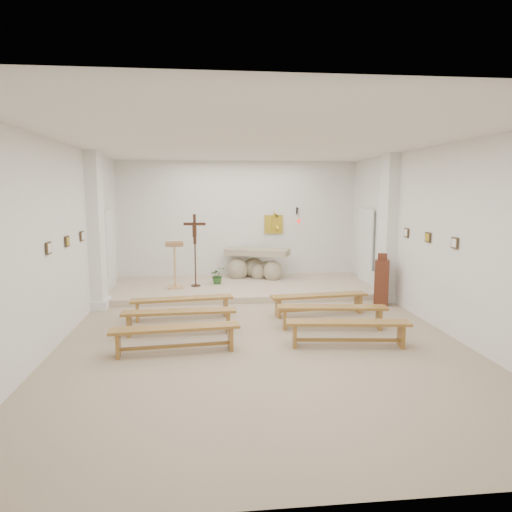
{
  "coord_description": "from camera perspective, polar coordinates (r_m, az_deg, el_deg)",
  "views": [
    {
      "loc": [
        -0.9,
        -8.44,
        2.64
      ],
      "look_at": [
        0.17,
        1.6,
        1.19
      ],
      "focal_mm": 32.0,
      "sensor_mm": 36.0,
      "label": 1
    }
  ],
  "objects": [
    {
      "name": "station_frame_left_front",
      "position": [
        8.11,
        -24.49,
        0.91
      ],
      "size": [
        0.03,
        0.2,
        0.2
      ],
      "primitive_type": "cube",
      "color": "#41301C",
      "rests_on": "wall_left"
    },
    {
      "name": "bench_right_front",
      "position": [
        9.9,
        7.87,
        -5.39
      ],
      "size": [
        2.12,
        0.56,
        0.44
      ],
      "rotation": [
        0.0,
        0.0,
        0.11
      ],
      "color": "olive",
      "rests_on": "ground"
    },
    {
      "name": "station_frame_left_rear",
      "position": [
        10.02,
        -20.92,
        2.35
      ],
      "size": [
        0.03,
        0.2,
        0.2
      ],
      "primitive_type": "cube",
      "color": "#41301C",
      "rests_on": "wall_left"
    },
    {
      "name": "lectern",
      "position": [
        11.87,
        -10.12,
        -1.01
      ],
      "size": [
        0.48,
        0.42,
        1.26
      ],
      "rotation": [
        0.0,
        0.0,
        0.08
      ],
      "color": "tan",
      "rests_on": "sanctuary_platform"
    },
    {
      "name": "ceiling",
      "position": [
        8.53,
        0.02,
        13.88
      ],
      "size": [
        7.0,
        10.0,
        0.02
      ],
      "primitive_type": "cube",
      "color": "silver",
      "rests_on": "wall_back"
    },
    {
      "name": "bench_right_second",
      "position": [
        8.94,
        9.45,
        -6.9
      ],
      "size": [
        2.12,
        0.58,
        0.44
      ],
      "rotation": [
        0.0,
        0.0,
        -0.12
      ],
      "color": "olive",
      "rests_on": "ground"
    },
    {
      "name": "wall_back",
      "position": [
        13.49,
        -2.23,
        4.38
      ],
      "size": [
        7.0,
        0.02,
        3.5
      ],
      "primitive_type": "cube",
      "color": "white",
      "rests_on": "ground"
    },
    {
      "name": "pilaster_right",
      "position": [
        11.31,
        16.16,
        3.33
      ],
      "size": [
        0.26,
        0.55,
        3.5
      ],
      "primitive_type": "cube",
      "color": "white",
      "rests_on": "ground"
    },
    {
      "name": "altar",
      "position": [
        13.1,
        0.07,
        -1.21
      ],
      "size": [
        1.92,
        1.29,
        0.92
      ],
      "rotation": [
        0.0,
        0.0,
        -0.36
      ],
      "color": "tan",
      "rests_on": "sanctuary_platform"
    },
    {
      "name": "sanctuary_platform",
      "position": [
        12.25,
        -1.72,
        -3.93
      ],
      "size": [
        6.98,
        3.0,
        0.15
      ],
      "primitive_type": "cube",
      "color": "#BBA790",
      "rests_on": "ground"
    },
    {
      "name": "ground",
      "position": [
        8.89,
        0.02,
        -9.12
      ],
      "size": [
        7.0,
        10.0,
        0.0
      ],
      "primitive_type": "cube",
      "color": "tan",
      "rests_on": "ground"
    },
    {
      "name": "donation_pedestal",
      "position": [
        11.0,
        15.41,
        -3.17
      ],
      "size": [
        0.42,
        0.42,
        1.22
      ],
      "rotation": [
        0.0,
        0.0,
        -0.37
      ],
      "color": "#5E2C1B",
      "rests_on": "ground"
    },
    {
      "name": "wall_left",
      "position": [
        8.87,
        -23.02,
        1.75
      ],
      "size": [
        0.02,
        10.0,
        3.5
      ],
      "primitive_type": "cube",
      "color": "white",
      "rests_on": "ground"
    },
    {
      "name": "sanctuary_lamp",
      "position": [
        13.44,
        5.34,
        4.59
      ],
      "size": [
        0.11,
        0.36,
        0.44
      ],
      "color": "black",
      "rests_on": "wall_back"
    },
    {
      "name": "gold_wall_relief",
      "position": [
        13.58,
        2.21,
        3.98
      ],
      "size": [
        0.55,
        0.04,
        0.55
      ],
      "primitive_type": "cube",
      "color": "gold",
      "rests_on": "wall_back"
    },
    {
      "name": "bench_left_front",
      "position": [
        9.63,
        -9.21,
        -5.8
      ],
      "size": [
        2.12,
        0.57,
        0.44
      ],
      "rotation": [
        0.0,
        0.0,
        0.12
      ],
      "color": "olive",
      "rests_on": "ground"
    },
    {
      "name": "bench_right_third",
      "position": [
        8.0,
        11.42,
        -8.77
      ],
      "size": [
        2.13,
        0.59,
        0.44
      ],
      "rotation": [
        0.0,
        0.0,
        -0.12
      ],
      "color": "olive",
      "rests_on": "ground"
    },
    {
      "name": "radiator_right",
      "position": [
        12.18,
        14.9,
        -3.33
      ],
      "size": [
        0.1,
        0.85,
        0.52
      ],
      "primitive_type": "cube",
      "color": "silver",
      "rests_on": "ground"
    },
    {
      "name": "crucifix_stand",
      "position": [
        11.95,
        -7.64,
        1.38
      ],
      "size": [
        0.57,
        0.25,
        1.89
      ],
      "rotation": [
        0.0,
        0.0,
        -0.13
      ],
      "color": "#3A2312",
      "rests_on": "sanctuary_platform"
    },
    {
      "name": "bench_left_second",
      "position": [
        8.65,
        -9.58,
        -7.43
      ],
      "size": [
        2.11,
        0.37,
        0.44
      ],
      "rotation": [
        0.0,
        0.0,
        0.02
      ],
      "color": "olive",
      "rests_on": "ground"
    },
    {
      "name": "potted_plant",
      "position": [
        12.34,
        -4.81,
        -2.42
      ],
      "size": [
        0.48,
        0.44,
        0.46
      ],
      "primitive_type": "imported",
      "rotation": [
        0.0,
        0.0,
        0.23
      ],
      "color": "#275221",
      "rests_on": "sanctuary_platform"
    },
    {
      "name": "wall_right",
      "position": [
        9.55,
        21.34,
        2.25
      ],
      "size": [
        0.02,
        10.0,
        3.5
      ],
      "primitive_type": "cube",
      "color": "white",
      "rests_on": "ground"
    },
    {
      "name": "station_frame_right_rear",
      "position": [
        10.62,
        18.27,
        2.78
      ],
      "size": [
        0.03,
        0.2,
        0.2
      ],
      "primitive_type": "cube",
      "color": "#41301C",
      "rests_on": "wall_right"
    },
    {
      "name": "pilaster_left",
      "position": [
        10.76,
        -19.34,
        2.96
      ],
      "size": [
        0.26,
        0.55,
        3.5
      ],
      "primitive_type": "cube",
      "color": "white",
      "rests_on": "ground"
    },
    {
      "name": "bench_left_third",
      "position": [
        7.67,
        -10.04,
        -9.48
      ],
      "size": [
        2.12,
        0.52,
        0.44
      ],
      "rotation": [
        0.0,
        0.0,
        0.09
      ],
      "color": "olive",
      "rests_on": "ground"
    },
    {
      "name": "station_frame_right_mid",
      "position": [
        9.73,
        20.68,
        2.2
      ],
      "size": [
        0.03,
        0.2,
        0.2
      ],
      "primitive_type": "cube",
      "color": "#41301C",
      "rests_on": "wall_right"
    },
    {
      "name": "station_frame_right_front",
      "position": [
        8.85,
        23.58,
        1.51
      ],
      "size": [
        0.03,
        0.2,
        0.2
      ],
      "primitive_type": "cube",
      "color": "#41301C",
      "rests_on": "wall_right"
    },
    {
      "name": "radiator_left",
      "position": [
        11.67,
        -18.5,
        -3.99
      ],
      "size": [
        0.1,
        0.85,
        0.52
      ],
      "primitive_type": "cube",
      "color": "silver",
      "rests_on": "ground"
    },
    {
      "name": "station_frame_left_mid",
      "position": [
        9.06,
        -22.52,
        1.71
      ],
      "size": [
        0.03,
        0.2,
        0.2
      ],
      "primitive_type": "cube",
      "color": "#41301C",
      "rests_on": "wall_left"
    }
  ]
}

